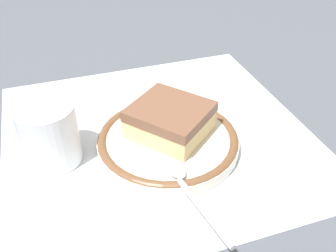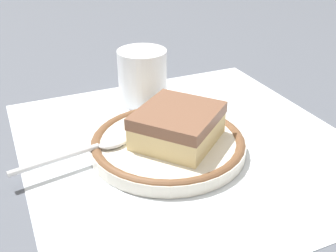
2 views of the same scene
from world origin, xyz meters
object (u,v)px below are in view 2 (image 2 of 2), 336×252
at_px(spoon, 91,150).
at_px(cake_slice, 178,125).
at_px(plate, 168,144).
at_px(cup, 143,80).

bearing_deg(spoon, cake_slice, -7.79).
bearing_deg(plate, spoon, 175.19).
xyz_separation_m(cake_slice, spoon, (-0.11, 0.01, -0.02)).
distance_m(cake_slice, spoon, 0.11).
xyz_separation_m(plate, spoon, (-0.10, 0.01, 0.01)).
distance_m(spoon, cup, 0.19).
bearing_deg(cake_slice, spoon, 172.21).
xyz_separation_m(spoon, cup, (0.12, 0.15, 0.02)).
relative_size(plate, cup, 2.36).
xyz_separation_m(cake_slice, cup, (0.01, 0.16, -0.00)).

